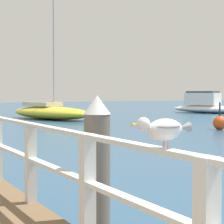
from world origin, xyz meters
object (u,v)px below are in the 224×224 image
(boat_0, at_px, (50,112))
(boat_5, at_px, (208,106))
(seagull_foreground, at_px, (164,128))
(channel_buoy, at_px, (220,123))
(dock_piling_near, at_px, (97,182))

(boat_0, height_order, boat_5, boat_0)
(seagull_foreground, bearing_deg, channel_buoy, -46.56)
(channel_buoy, bearing_deg, dock_piling_near, -138.18)
(boat_0, bearing_deg, channel_buoy, 91.41)
(dock_piling_near, xyz_separation_m, boat_0, (8.89, 24.12, -0.42))
(seagull_foreground, height_order, channel_buoy, seagull_foreground)
(boat_5, height_order, channel_buoy, boat_5)
(seagull_foreground, relative_size, boat_5, 0.06)
(boat_5, distance_m, channel_buoy, 17.88)
(boat_5, bearing_deg, dock_piling_near, -153.75)
(dock_piling_near, relative_size, boat_0, 0.17)
(boat_0, xyz_separation_m, boat_5, (15.97, 1.29, 0.15))
(seagull_foreground, distance_m, channel_buoy, 19.25)
(dock_piling_near, height_order, seagull_foreground, dock_piling_near)
(seagull_foreground, relative_size, boat_0, 0.04)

